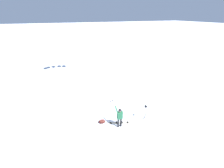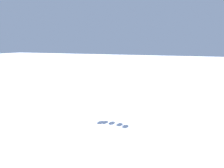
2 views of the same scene
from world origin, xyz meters
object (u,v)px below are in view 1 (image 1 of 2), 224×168
Objects in this scene: camera_tripod at (145,110)px; ski_poles at (111,104)px; snowboarder at (120,116)px; gear_bag_large at (102,121)px; snowboard at (119,123)px.

ski_poles is (2.20, -1.99, -0.20)m from camera_tripod.
camera_tripod reaches higher than ski_poles.
gear_bag_large is (1.17, -0.89, -0.91)m from snowboarder.
snowboarder is 1.25× the size of camera_tripod.
ski_poles is (-1.25, -1.10, 0.65)m from gear_bag_large.
ski_poles is (-0.07, -1.99, -0.26)m from snowboarder.
snowboarder reaches higher than ski_poles.
gear_bag_large is at bearing 41.53° from ski_poles.
snowboarder is 1.02× the size of snowboard.
snowboarder is 1.73m from gear_bag_large.
gear_bag_large is 1.79m from ski_poles.
ski_poles is at bearing -92.16° from snowboarder.
ski_poles is (0.06, -1.63, 0.78)m from snowboard.
camera_tripod is 2.98m from ski_poles.
camera_tripod is (-2.28, 0.00, -0.06)m from snowboarder.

